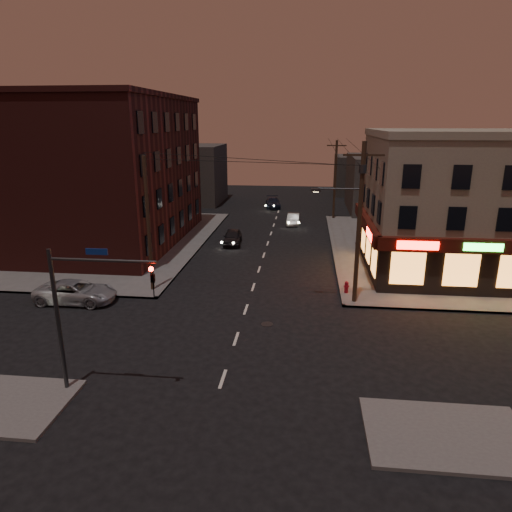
# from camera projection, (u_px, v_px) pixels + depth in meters

# --- Properties ---
(ground) EXTENTS (120.00, 120.00, 0.00)m
(ground) POSITION_uv_depth(u_px,v_px,m) (236.00, 339.00, 24.56)
(ground) COLOR black
(ground) RESTS_ON ground
(sidewalk_ne) EXTENTS (24.00, 28.00, 0.15)m
(sidewalk_ne) POSITION_uv_depth(u_px,v_px,m) (467.00, 251.00, 40.74)
(sidewalk_ne) COLOR #514F4C
(sidewalk_ne) RESTS_ON ground
(sidewalk_nw) EXTENTS (24.00, 28.00, 0.15)m
(sidewalk_nw) POSITION_uv_depth(u_px,v_px,m) (84.00, 240.00, 44.53)
(sidewalk_nw) COLOR #514F4C
(sidewalk_nw) RESTS_ON ground
(pizza_building) EXTENTS (15.85, 12.85, 10.50)m
(pizza_building) POSITION_uv_depth(u_px,v_px,m) (472.00, 203.00, 34.14)
(pizza_building) COLOR gray
(pizza_building) RESTS_ON sidewalk_ne
(brick_apartment) EXTENTS (12.00, 20.00, 13.00)m
(brick_apartment) POSITION_uv_depth(u_px,v_px,m) (112.00, 173.00, 42.28)
(brick_apartment) COLOR #491A17
(brick_apartment) RESTS_ON sidewalk_nw
(bg_building_ne_a) EXTENTS (10.00, 12.00, 7.00)m
(bg_building_ne_a) POSITION_uv_depth(u_px,v_px,m) (389.00, 184.00, 58.28)
(bg_building_ne_a) COLOR #3F3D3A
(bg_building_ne_a) RESTS_ON ground
(bg_building_nw) EXTENTS (9.00, 10.00, 8.00)m
(bg_building_nw) POSITION_uv_depth(u_px,v_px,m) (190.00, 174.00, 64.79)
(bg_building_nw) COLOR #3F3D3A
(bg_building_nw) RESTS_ON ground
(bg_building_ne_b) EXTENTS (8.00, 8.00, 6.00)m
(bg_building_ne_b) POSITION_uv_depth(u_px,v_px,m) (361.00, 175.00, 71.97)
(bg_building_ne_b) COLOR #3F3D3A
(bg_building_ne_b) RESTS_ON ground
(utility_pole_main) EXTENTS (4.20, 0.44, 10.00)m
(utility_pole_main) POSITION_uv_depth(u_px,v_px,m) (358.00, 215.00, 27.73)
(utility_pole_main) COLOR #382619
(utility_pole_main) RESTS_ON sidewalk_ne
(utility_pole_far) EXTENTS (0.26, 0.26, 9.00)m
(utility_pole_far) POSITION_uv_depth(u_px,v_px,m) (335.00, 180.00, 52.99)
(utility_pole_far) COLOR #382619
(utility_pole_far) RESTS_ON sidewalk_ne
(utility_pole_west) EXTENTS (0.24, 0.24, 9.00)m
(utility_pole_west) POSITION_uv_depth(u_px,v_px,m) (148.00, 225.00, 30.14)
(utility_pole_west) COLOR #382619
(utility_pole_west) RESTS_ON sidewalk_nw
(traffic_signal) EXTENTS (4.49, 0.32, 6.47)m
(traffic_signal) POSITION_uv_depth(u_px,v_px,m) (79.00, 303.00, 18.62)
(traffic_signal) COLOR #333538
(traffic_signal) RESTS_ON ground
(suv_cross) EXTENTS (5.13, 2.38, 1.42)m
(suv_cross) POSITION_uv_depth(u_px,v_px,m) (76.00, 292.00, 29.33)
(suv_cross) COLOR #9FA3A8
(suv_cross) RESTS_ON ground
(sedan_near) EXTENTS (1.96, 4.18, 1.38)m
(sedan_near) POSITION_uv_depth(u_px,v_px,m) (233.00, 237.00, 43.17)
(sedan_near) COLOR black
(sedan_near) RESTS_ON ground
(sedan_mid) EXTENTS (1.50, 3.84, 1.24)m
(sedan_mid) POSITION_uv_depth(u_px,v_px,m) (293.00, 219.00, 51.31)
(sedan_mid) COLOR slate
(sedan_mid) RESTS_ON ground
(sedan_far) EXTENTS (2.43, 4.81, 1.34)m
(sedan_far) POSITION_uv_depth(u_px,v_px,m) (273.00, 203.00, 61.38)
(sedan_far) COLOR black
(sedan_far) RESTS_ON ground
(fire_hydrant) EXTENTS (0.38, 0.38, 0.83)m
(fire_hydrant) POSITION_uv_depth(u_px,v_px,m) (346.00, 286.00, 30.58)
(fire_hydrant) COLOR maroon
(fire_hydrant) RESTS_ON sidewalk_ne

